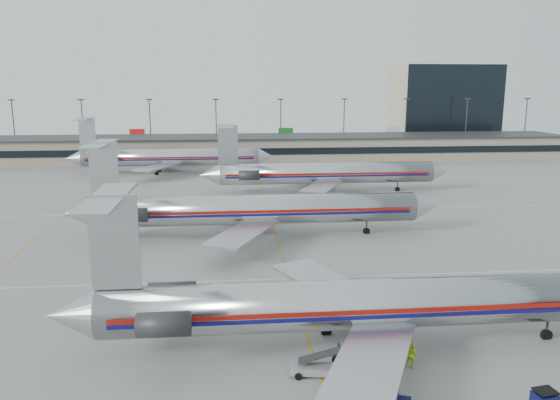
{
  "coord_description": "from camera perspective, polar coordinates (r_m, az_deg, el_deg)",
  "views": [
    {
      "loc": [
        -5.75,
        -41.27,
        18.91
      ],
      "look_at": [
        0.71,
        26.79,
        4.5
      ],
      "focal_mm": 35.0,
      "sensor_mm": 36.0,
      "label": 1
    }
  ],
  "objects": [
    {
      "name": "light_mast_row",
      "position": [
        153.73,
        -3.3,
        8.03
      ],
      "size": [
        163.6,
        0.4,
        15.28
      ],
      "color": "#38383D",
      "rests_on": "ground"
    },
    {
      "name": "ramp_worker_far",
      "position": [
        39.46,
        13.47,
        -15.47
      ],
      "size": [
        1.21,
        1.19,
        1.97
      ],
      "primitive_type": "imported",
      "rotation": [
        0.0,
        0.0,
        -0.71
      ],
      "color": "#C4DE14",
      "rests_on": "ground"
    },
    {
      "name": "jet_foreground",
      "position": [
        40.52,
        8.3,
        -10.65
      ],
      "size": [
        45.49,
        26.78,
        11.91
      ],
      "color": "#BABABF",
      "rests_on": "ground"
    },
    {
      "name": "jet_back_row",
      "position": [
        121.75,
        -11.74,
        4.41
      ],
      "size": [
        44.7,
        27.49,
        12.22
      ],
      "color": "#BABABF",
      "rests_on": "ground"
    },
    {
      "name": "apron_markings",
      "position": [
        54.95,
        0.92,
        -8.22
      ],
      "size": [
        160.0,
        0.15,
        0.02
      ],
      "primitive_type": "cube",
      "color": "silver",
      "rests_on": "ground"
    },
    {
      "name": "tug_center",
      "position": [
        34.96,
        11.6,
        -19.67
      ],
      "size": [
        2.22,
        1.58,
        1.63
      ],
      "rotation": [
        0.0,
        0.0,
        -0.32
      ],
      "color": "#0B0D3C",
      "rests_on": "ground"
    },
    {
      "name": "distant_building",
      "position": [
        182.44,
        16.61,
        9.4
      ],
      "size": [
        30.0,
        20.0,
        25.0
      ],
      "primitive_type": "cube",
      "color": "tan",
      "rests_on": "ground"
    },
    {
      "name": "belt_loader",
      "position": [
        37.95,
        3.85,
        -17.05
      ],
      "size": [
        4.04,
        1.7,
        2.08
      ],
      "rotation": [
        0.0,
        0.0,
        -0.15
      ],
      "color": "gray",
      "rests_on": "ground"
    },
    {
      "name": "jet_third_row",
      "position": [
        97.73,
        4.38,
        2.84
      ],
      "size": [
        44.93,
        27.63,
        12.28
      ],
      "color": "#BABABF",
      "rests_on": "ground"
    },
    {
      "name": "ramp_worker_near",
      "position": [
        38.56,
        11.37,
        -16.1
      ],
      "size": [
        0.72,
        0.83,
        1.92
      ],
      "primitive_type": "imported",
      "rotation": [
        0.0,
        0.0,
        1.11
      ],
      "color": "#CCE115",
      "rests_on": "ground"
    },
    {
      "name": "terminal",
      "position": [
        140.25,
        -3.05,
        5.44
      ],
      "size": [
        162.0,
        17.0,
        6.25
      ],
      "color": "gray",
      "rests_on": "ground"
    },
    {
      "name": "jet_second_row",
      "position": [
        68.84,
        -3.15,
        -0.98
      ],
      "size": [
        47.12,
        27.74,
        12.33
      ],
      "color": "#BABABF",
      "rests_on": "ground"
    },
    {
      "name": "ground",
      "position": [
        45.76,
        2.34,
        -12.52
      ],
      "size": [
        260.0,
        260.0,
        0.0
      ],
      "primitive_type": "plane",
      "color": "gray",
      "rests_on": "ground"
    }
  ]
}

